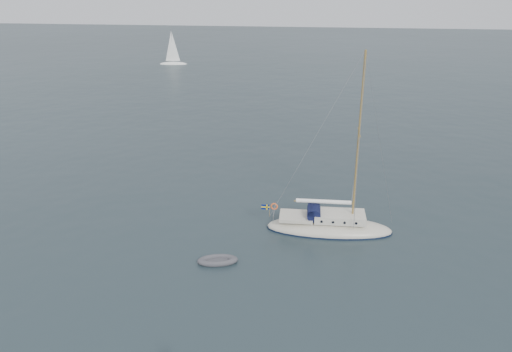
# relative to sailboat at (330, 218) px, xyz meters

# --- Properties ---
(ground) EXTENTS (300.00, 300.00, 0.00)m
(ground) POSITION_rel_sailboat_xyz_m (-3.06, -2.86, -0.97)
(ground) COLOR black
(ground) RESTS_ON ground
(sailboat) EXTENTS (8.99, 2.70, 12.80)m
(sailboat) POSITION_rel_sailboat_xyz_m (0.00, 0.00, 0.00)
(sailboat) COLOR beige
(sailboat) RESTS_ON ground
(dinghy) EXTENTS (2.49, 1.12, 0.36)m
(dinghy) POSITION_rel_sailboat_xyz_m (-6.78, -5.08, -0.81)
(dinghy) COLOR #49494E
(dinghy) RESTS_ON ground
(distant_yacht_c) EXTENTS (5.39, 2.88, 7.14)m
(distant_yacht_c) POSITION_rel_sailboat_xyz_m (-30.36, 66.04, 2.08)
(distant_yacht_c) COLOR white
(distant_yacht_c) RESTS_ON ground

